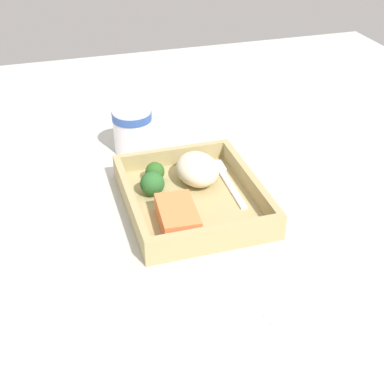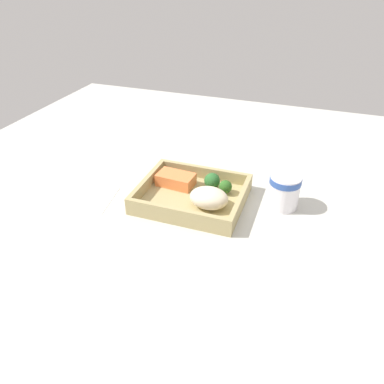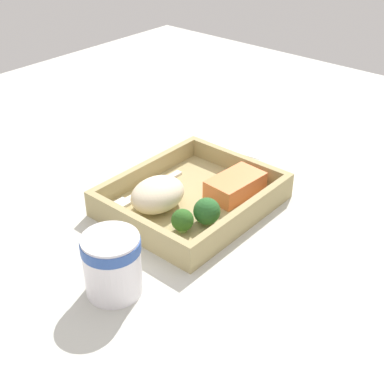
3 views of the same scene
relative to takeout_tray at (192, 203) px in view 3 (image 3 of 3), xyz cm
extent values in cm
cube|color=#BABAB0|center=(0.00, 0.00, -1.60)|extent=(160.00, 160.00, 2.00)
cube|color=tan|center=(0.00, 0.00, 0.00)|extent=(26.16, 21.87, 1.20)
cube|color=tan|center=(0.00, -10.33, 2.22)|extent=(26.16, 1.20, 3.24)
cube|color=tan|center=(0.00, 10.33, 2.22)|extent=(26.16, 1.20, 3.24)
cube|color=tan|center=(-12.48, 0.00, 2.22)|extent=(1.20, 19.47, 3.24)
cube|color=tan|center=(12.48, 0.00, 2.22)|extent=(1.20, 19.47, 3.24)
cube|color=#F27B42|center=(-6.05, 4.19, 2.19)|extent=(10.03, 6.36, 3.19)
ellipsoid|color=beige|center=(5.25, -2.59, 3.10)|extent=(9.48, 7.32, 5.00)
cylinder|color=#76A555|center=(7.43, 4.52, 1.12)|extent=(1.29, 1.29, 1.04)
sphere|color=#2C5D20|center=(7.43, 4.52, 2.57)|extent=(3.39, 3.39, 3.39)
cylinder|color=#7FA15B|center=(3.46, 5.92, 1.10)|extent=(1.57, 1.57, 1.01)
sphere|color=#29602A|center=(3.46, 5.92, 2.75)|extent=(4.14, 4.14, 4.14)
cube|color=white|center=(0.97, -7.49, 0.82)|extent=(12.42, 1.43, 0.44)
cube|color=white|center=(8.86, -7.69, 0.82)|extent=(3.46, 2.29, 0.44)
cylinder|color=white|center=(21.93, 5.42, 3.71)|extent=(7.42, 7.42, 8.62)
cylinder|color=#3356A8|center=(21.93, 5.42, 6.85)|extent=(7.64, 7.64, 1.55)
cube|color=white|center=(-24.14, -7.57, -0.48)|extent=(11.06, 13.85, 0.24)
camera|label=1|loc=(-70.97, 21.56, 50.54)|focal=50.00mm
camera|label=2|loc=(26.48, -74.60, 52.85)|focal=35.00mm
camera|label=3|loc=(55.48, 47.62, 47.72)|focal=50.00mm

